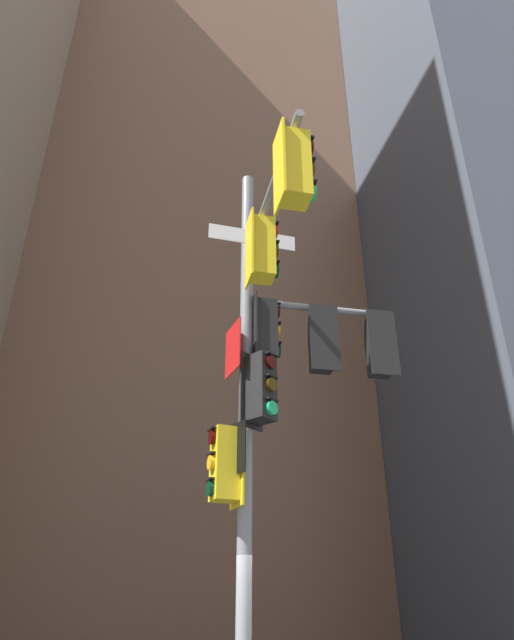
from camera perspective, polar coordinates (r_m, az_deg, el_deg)
The scene contains 3 objects.
building_tower_right at distance 33.12m, azimuth 22.07°, elevation 14.35°, with size 12.07×12.07×45.68m, color #4C5460.
building_mid_block at distance 38.86m, azimuth -6.62°, elevation 9.71°, with size 16.57×16.57×50.43m, color brown.
signal_pole_assembly at distance 8.35m, azimuth 1.96°, elevation -3.26°, with size 3.16×3.45×8.87m.
Camera 1 is at (-1.55, -7.82, 1.81)m, focal length 31.82 mm.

